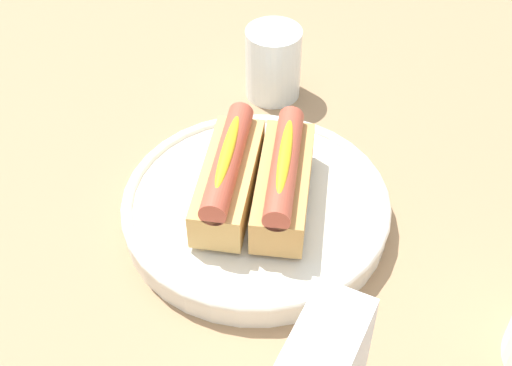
# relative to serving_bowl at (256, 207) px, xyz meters

# --- Properties ---
(ground_plane) EXTENTS (2.40, 2.40, 0.00)m
(ground_plane) POSITION_rel_serving_bowl_xyz_m (0.01, 0.02, -0.02)
(ground_plane) COLOR #9E7A56
(serving_bowl) EXTENTS (0.27, 0.27, 0.03)m
(serving_bowl) POSITION_rel_serving_bowl_xyz_m (0.00, 0.00, 0.00)
(serving_bowl) COLOR silver
(serving_bowl) RESTS_ON ground_plane
(hotdog_front) EXTENTS (0.16, 0.07, 0.06)m
(hotdog_front) POSITION_rel_serving_bowl_xyz_m (0.00, -0.03, 0.04)
(hotdog_front) COLOR tan
(hotdog_front) RESTS_ON serving_bowl
(hotdog_back) EXTENTS (0.16, 0.08, 0.06)m
(hotdog_back) POSITION_rel_serving_bowl_xyz_m (-0.00, 0.03, 0.04)
(hotdog_back) COLOR tan
(hotdog_back) RESTS_ON serving_bowl
(water_glass) EXTENTS (0.07, 0.07, 0.09)m
(water_glass) POSITION_rel_serving_bowl_xyz_m (-0.21, -0.04, 0.02)
(water_glass) COLOR white
(water_glass) RESTS_ON ground_plane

